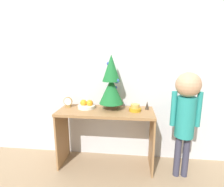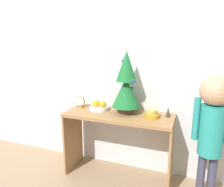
{
  "view_description": "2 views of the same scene",
  "coord_description": "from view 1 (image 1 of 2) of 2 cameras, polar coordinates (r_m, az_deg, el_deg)",
  "views": [
    {
      "loc": [
        0.29,
        -1.68,
        1.32
      ],
      "look_at": [
        0.07,
        0.22,
        0.89
      ],
      "focal_mm": 28.0,
      "sensor_mm": 36.0,
      "label": 1
    },
    {
      "loc": [
        0.67,
        -1.77,
        1.39
      ],
      "look_at": [
        -0.07,
        0.22,
        0.9
      ],
      "focal_mm": 35.0,
      "sensor_mm": 36.0,
      "label": 2
    }
  ],
  "objects": [
    {
      "name": "back_wall",
      "position": [
        2.17,
        -1.21,
        10.71
      ],
      "size": [
        7.0,
        0.05,
        2.5
      ],
      "primitive_type": "cube",
      "color": "silver",
      "rests_on": "ground_plane"
    },
    {
      "name": "console_table",
      "position": [
        2.07,
        -2.07,
        -9.73
      ],
      "size": [
        1.1,
        0.42,
        0.7
      ],
      "color": "olive",
      "rests_on": "ground_plane"
    },
    {
      "name": "child_figure",
      "position": [
        1.95,
        23.02,
        -4.63
      ],
      "size": [
        0.3,
        0.25,
        1.15
      ],
      "color": "#38384C",
      "rests_on": "ground_plane"
    },
    {
      "name": "singing_bowl",
      "position": [
        1.99,
        7.53,
        -4.77
      ],
      "size": [
        0.13,
        0.13,
        0.08
      ],
      "color": "#B78419",
      "rests_on": "console_table"
    },
    {
      "name": "figurine",
      "position": [
        2.07,
        11.39,
        -3.79
      ],
      "size": [
        0.05,
        0.05,
        0.1
      ],
      "color": "#382D23",
      "rests_on": "console_table"
    },
    {
      "name": "fruit_bowl",
      "position": [
        2.11,
        -8.31,
        -3.79
      ],
      "size": [
        0.2,
        0.2,
        0.1
      ],
      "color": "silver",
      "rests_on": "console_table"
    },
    {
      "name": "mini_tree",
      "position": [
        1.99,
        -0.24,
        3.25
      ],
      "size": [
        0.28,
        0.28,
        0.63
      ],
      "color": "#4C3828",
      "rests_on": "console_table"
    },
    {
      "name": "ground_plane",
      "position": [
        2.16,
        -2.86,
        -25.19
      ],
      "size": [
        12.0,
        12.0,
        0.0
      ],
      "primitive_type": "plane",
      "color": "#997F60"
    },
    {
      "name": "desk_clock",
      "position": [
        2.18,
        -14.16,
        -2.78
      ],
      "size": [
        0.11,
        0.04,
        0.13
      ],
      "color": "olive",
      "rests_on": "console_table"
    }
  ]
}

